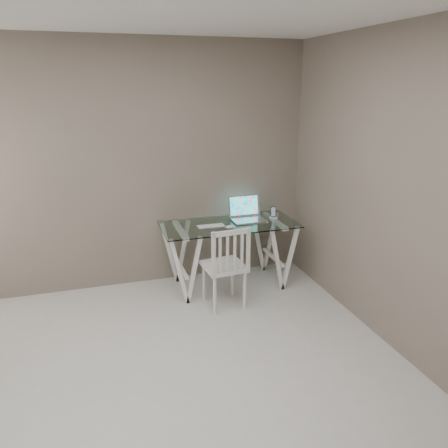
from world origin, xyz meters
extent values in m
plane|color=beige|center=(0.00, 0.00, 0.00)|extent=(4.50, 4.50, 0.00)
cube|color=#716459|center=(0.00, 2.25, 1.35)|extent=(4.00, 0.02, 2.70)
cube|color=#716459|center=(2.00, 0.00, 1.35)|extent=(0.02, 4.50, 2.70)
cube|color=silver|center=(1.00, 1.85, 0.74)|extent=(1.50, 0.70, 0.01)
cube|color=white|center=(0.45, 1.85, 0.36)|extent=(0.24, 0.62, 0.72)
cube|color=white|center=(1.55, 1.85, 0.36)|extent=(0.24, 0.62, 0.72)
cube|color=silver|center=(0.81, 1.43, 0.43)|extent=(0.44, 0.44, 0.04)
cylinder|color=silver|center=(0.66, 1.25, 0.21)|extent=(0.03, 0.03, 0.42)
cylinder|color=silver|center=(0.99, 1.28, 0.21)|extent=(0.03, 0.03, 0.42)
cylinder|color=silver|center=(0.63, 1.58, 0.21)|extent=(0.03, 0.03, 0.42)
cylinder|color=silver|center=(0.96, 1.60, 0.21)|extent=(0.03, 0.03, 0.42)
cube|color=silver|center=(0.83, 1.24, 0.66)|extent=(0.41, 0.06, 0.45)
cube|color=silver|center=(1.25, 1.89, 0.75)|extent=(0.37, 0.26, 0.02)
cube|color=#19D899|center=(1.25, 2.05, 0.88)|extent=(0.37, 0.07, 0.24)
cube|color=silver|center=(0.78, 1.81, 0.75)|extent=(0.31, 0.13, 0.01)
ellipsoid|color=silver|center=(0.97, 1.70, 0.76)|extent=(0.10, 0.06, 0.03)
cube|color=white|center=(1.55, 1.89, 0.75)|extent=(0.07, 0.07, 0.02)
cube|color=black|center=(1.55, 1.90, 0.82)|extent=(0.06, 0.03, 0.12)
camera|label=1|loc=(-0.42, -2.53, 2.23)|focal=35.00mm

